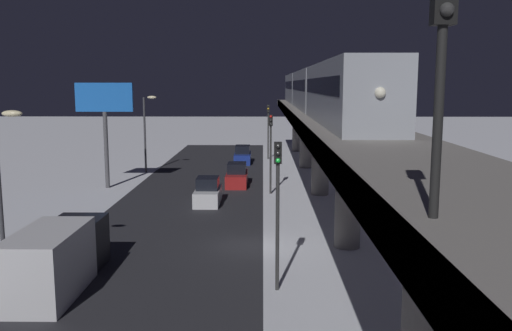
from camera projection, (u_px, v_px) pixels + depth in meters
The scene contains 15 objects.
ground_plane at pixel (249, 246), 29.50m from camera, with size 240.00×240.00×0.00m, color white.
avenue_asphalt at pixel (163, 246), 29.55m from camera, with size 11.00×99.39×0.01m, color #28282D.
elevated_railway at pixel (348, 144), 28.59m from camera, with size 5.00×99.39×6.58m.
subway_train at pixel (314, 89), 48.46m from camera, with size 2.94×55.47×3.40m.
rail_signal at pixel (442, 50), 8.50m from camera, with size 0.36×0.41×4.00m.
sedan_blue_2 at pixel (243, 156), 60.68m from camera, with size 1.80×4.61×1.97m.
sedan_red at pixel (237, 176), 47.29m from camera, with size 1.80×4.72×1.97m.
sedan_white at pixel (208, 193), 40.00m from camera, with size 1.80×4.12×1.97m.
box_truck at pixel (58, 257), 23.38m from camera, with size 2.40×7.40×2.80m.
traffic_light_near at pixel (278, 194), 22.62m from camera, with size 0.32×0.44×6.40m.
traffic_light_mid at pixel (271, 142), 43.05m from camera, with size 0.32×0.44×6.40m.
traffic_light_far at pixel (268, 124), 63.48m from camera, with size 0.32×0.44×6.40m.
commercial_billboard at pixel (105, 108), 45.20m from camera, with size 4.80×0.36×8.90m.
street_lamp_near at pixel (3, 174), 23.97m from camera, with size 1.35×0.44×7.65m.
street_lamp_far at pixel (147, 125), 53.63m from camera, with size 1.35×0.44×7.65m.
Camera 1 is at (-0.74, 28.50, 8.76)m, focal length 37.89 mm.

